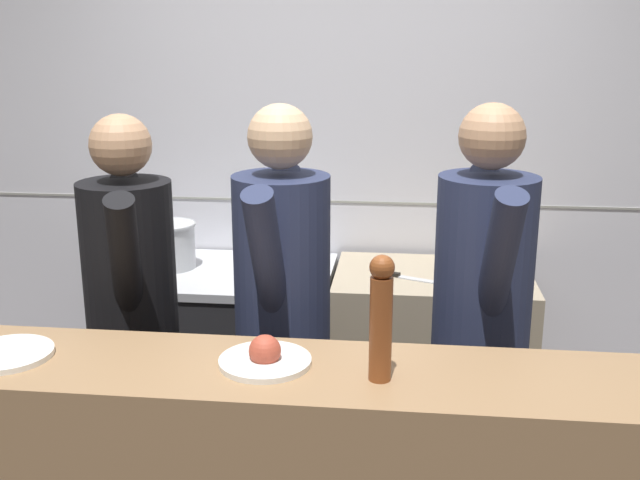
# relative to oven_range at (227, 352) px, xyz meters

# --- Properties ---
(wall_back_tiled) EXTENTS (8.00, 0.06, 2.60)m
(wall_back_tiled) POSITION_rel_oven_range_xyz_m (0.54, 0.40, 0.86)
(wall_back_tiled) COLOR silver
(wall_back_tiled) RESTS_ON ground_plane
(oven_range) EXTENTS (1.06, 0.71, 0.87)m
(oven_range) POSITION_rel_oven_range_xyz_m (0.00, 0.00, 0.00)
(oven_range) COLOR #232326
(oven_range) RESTS_ON ground_plane
(prep_counter) EXTENTS (0.93, 0.65, 0.89)m
(prep_counter) POSITION_rel_oven_range_xyz_m (1.02, -0.00, 0.01)
(prep_counter) COLOR gray
(prep_counter) RESTS_ON ground_plane
(stock_pot) EXTENTS (0.26, 0.26, 0.23)m
(stock_pot) POSITION_rel_oven_range_xyz_m (-0.27, 0.02, 0.55)
(stock_pot) COLOR #B7BABF
(stock_pot) RESTS_ON oven_range
(sauce_pot) EXTENTS (0.25, 0.25, 0.15)m
(sauce_pot) POSITION_rel_oven_range_xyz_m (0.21, 0.05, 0.51)
(sauce_pot) COLOR #B7BABF
(sauce_pot) RESTS_ON oven_range
(chefs_knife) EXTENTS (0.39, 0.18, 0.02)m
(chefs_knife) POSITION_rel_oven_range_xyz_m (0.91, -0.09, 0.46)
(chefs_knife) COLOR #B7BABF
(chefs_knife) RESTS_ON prep_counter
(plated_dish_main) EXTENTS (0.28, 0.28, 0.02)m
(plated_dish_main) POSITION_rel_oven_range_xyz_m (-0.32, -1.45, 0.62)
(plated_dish_main) COLOR white
(plated_dish_main) RESTS_ON pass_counter
(plated_dish_appetiser) EXTENTS (0.28, 0.28, 0.10)m
(plated_dish_appetiser) POSITION_rel_oven_range_xyz_m (0.47, -1.41, 0.63)
(plated_dish_appetiser) COLOR white
(plated_dish_appetiser) RESTS_ON pass_counter
(pepper_mill) EXTENTS (0.07, 0.07, 0.37)m
(pepper_mill) POSITION_rel_oven_range_xyz_m (0.81, -1.47, 0.80)
(pepper_mill) COLOR brown
(pepper_mill) RESTS_ON pass_counter
(chef_head_cook) EXTENTS (0.44, 0.74, 1.72)m
(chef_head_cook) POSITION_rel_oven_range_xyz_m (-0.16, -0.82, 0.52)
(chef_head_cook) COLOR black
(chef_head_cook) RESTS_ON ground_plane
(chef_sous) EXTENTS (0.38, 0.77, 1.76)m
(chef_sous) POSITION_rel_oven_range_xyz_m (0.43, -0.82, 0.54)
(chef_sous) COLOR black
(chef_sous) RESTS_ON ground_plane
(chef_line) EXTENTS (0.39, 0.78, 1.77)m
(chef_line) POSITION_rel_oven_range_xyz_m (1.17, -0.78, 0.55)
(chef_line) COLOR black
(chef_line) RESTS_ON ground_plane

